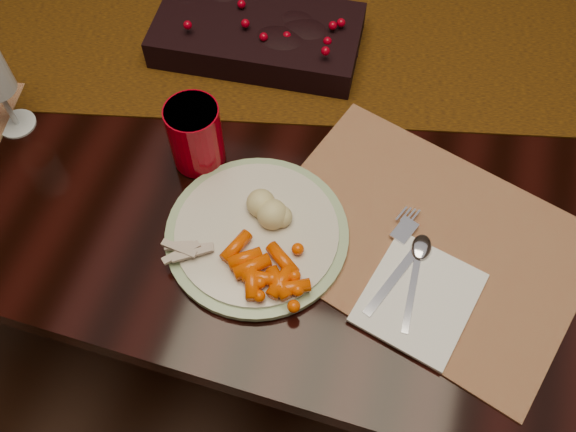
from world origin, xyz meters
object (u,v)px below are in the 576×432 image
(mashed_potatoes, at_px, (266,209))
(red_cup, at_px, (195,135))
(napkin, at_px, (419,297))
(dining_table, at_px, (324,211))
(placemat_main, at_px, (425,240))
(turkey_shreds, at_px, (188,246))
(centerpiece, at_px, (257,31))
(baby_carrots, at_px, (262,267))
(dinner_plate, at_px, (257,233))

(mashed_potatoes, relative_size, red_cup, 0.69)
(napkin, bearing_deg, dining_table, 135.51)
(placemat_main, xyz_separation_m, turkey_shreds, (-0.30, -0.11, 0.02))
(placemat_main, distance_m, turkey_shreds, 0.32)
(centerpiece, relative_size, placemat_main, 0.80)
(baby_carrots, xyz_separation_m, napkin, (0.20, 0.03, -0.02))
(dinner_plate, relative_size, mashed_potatoes, 3.44)
(dining_table, height_order, baby_carrots, baby_carrots)
(placemat_main, relative_size, red_cup, 3.97)
(dinner_plate, distance_m, red_cup, 0.17)
(turkey_shreds, bearing_deg, baby_carrots, -1.71)
(dining_table, distance_m, placemat_main, 0.48)
(dinner_plate, xyz_separation_m, red_cup, (-0.12, 0.10, 0.05))
(dining_table, bearing_deg, dinner_plate, -97.29)
(centerpiece, height_order, placemat_main, centerpiece)
(centerpiece, bearing_deg, dining_table, -19.95)
(dinner_plate, bearing_deg, centerpiece, 108.01)
(centerpiece, distance_m, dinner_plate, 0.37)
(baby_carrots, height_order, turkey_shreds, baby_carrots)
(centerpiece, distance_m, placemat_main, 0.44)
(napkin, bearing_deg, dinner_plate, -172.40)
(baby_carrots, relative_size, red_cup, 1.01)
(mashed_potatoes, relative_size, napkin, 0.48)
(mashed_potatoes, xyz_separation_m, napkin, (0.22, -0.05, -0.03))
(baby_carrots, bearing_deg, centerpiece, 109.06)
(centerpiece, height_order, baby_carrots, centerpiece)
(red_cup, bearing_deg, napkin, -20.13)
(dinner_plate, height_order, turkey_shreds, turkey_shreds)
(dining_table, distance_m, mashed_potatoes, 0.50)
(centerpiece, relative_size, red_cup, 3.17)
(dining_table, height_order, centerpiece, centerpiece)
(dining_table, xyz_separation_m, red_cup, (-0.16, -0.19, 0.43))
(dinner_plate, bearing_deg, placemat_main, 15.19)
(baby_carrots, height_order, red_cup, red_cup)
(dining_table, height_order, napkin, napkin)
(dining_table, relative_size, baby_carrots, 16.76)
(placemat_main, distance_m, dinner_plate, 0.23)
(baby_carrots, relative_size, turkey_shreds, 1.72)
(dinner_plate, height_order, napkin, dinner_plate)
(turkey_shreds, relative_size, napkin, 0.41)
(turkey_shreds, xyz_separation_m, red_cup, (-0.05, 0.15, 0.03))
(baby_carrots, bearing_deg, red_cup, 133.54)
(red_cup, bearing_deg, mashed_potatoes, -31.04)
(dining_table, distance_m, turkey_shreds, 0.54)
(centerpiece, xyz_separation_m, dinner_plate, (0.11, -0.35, -0.03))
(napkin, height_order, red_cup, red_cup)
(centerpiece, bearing_deg, dinner_plate, -71.99)
(placemat_main, xyz_separation_m, dinner_plate, (-0.22, -0.06, 0.01))
(dining_table, bearing_deg, red_cup, -130.06)
(napkin, bearing_deg, centerpiece, 146.94)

